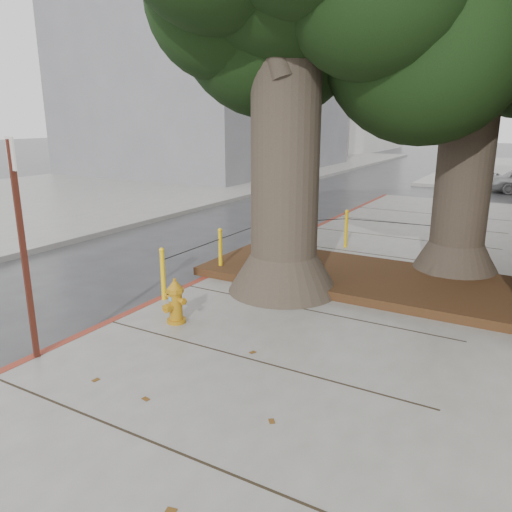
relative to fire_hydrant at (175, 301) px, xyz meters
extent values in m
plane|color=#28282B|center=(1.06, -0.49, -0.50)|extent=(140.00, 140.00, 0.00)
cube|color=slate|center=(-12.94, 9.51, -0.43)|extent=(14.00, 60.00, 0.15)
cube|color=maroon|center=(-0.94, 2.01, -0.43)|extent=(0.14, 26.00, 0.16)
cube|color=black|center=(1.96, 3.41, -0.27)|extent=(6.40, 2.60, 0.16)
cube|color=slate|center=(-13.94, 21.51, 5.50)|extent=(12.00, 16.00, 12.00)
cube|color=silver|center=(-15.94, 44.51, 7.00)|extent=(12.00, 18.00, 15.00)
cone|color=#4C3F33|center=(0.76, 2.21, 0.00)|extent=(2.04, 2.04, 0.70)
cylinder|color=#4C3F33|center=(0.76, 2.21, 2.03)|extent=(1.20, 1.20, 4.22)
cone|color=#4C3F33|center=(3.36, 4.71, 0.00)|extent=(1.77, 1.77, 0.70)
cylinder|color=#4C3F33|center=(3.36, 4.71, 1.82)|extent=(1.04, 1.04, 3.84)
cylinder|color=yellow|center=(-0.84, 0.71, 0.10)|extent=(0.08, 0.08, 0.90)
sphere|color=yellow|center=(-0.84, 0.71, 0.55)|extent=(0.09, 0.09, 0.09)
cylinder|color=yellow|center=(-0.84, 2.51, 0.10)|extent=(0.08, 0.08, 0.90)
sphere|color=yellow|center=(-0.84, 2.51, 0.55)|extent=(0.09, 0.09, 0.09)
cylinder|color=yellow|center=(-0.84, 4.31, 0.10)|extent=(0.08, 0.08, 0.90)
sphere|color=yellow|center=(-0.84, 4.31, 0.55)|extent=(0.09, 0.09, 0.09)
cylinder|color=yellow|center=(0.66, 5.81, 0.10)|extent=(0.08, 0.08, 0.90)
sphere|color=yellow|center=(0.66, 5.81, 0.55)|extent=(0.09, 0.09, 0.09)
cylinder|color=yellow|center=(2.86, 6.01, 0.10)|extent=(0.08, 0.08, 0.90)
sphere|color=yellow|center=(2.86, 6.01, 0.55)|extent=(0.09, 0.09, 0.09)
cylinder|color=black|center=(-0.84, 1.61, 0.37)|extent=(0.02, 1.80, 0.02)
cylinder|color=black|center=(-0.84, 3.41, 0.37)|extent=(0.02, 1.80, 0.02)
cylinder|color=black|center=(-0.09, 5.06, 0.37)|extent=(1.51, 1.51, 0.02)
cylinder|color=black|center=(1.76, 5.91, 0.37)|extent=(2.20, 0.22, 0.02)
cylinder|color=#BA7D13|center=(0.00, 0.01, -0.32)|extent=(0.36, 0.36, 0.06)
cylinder|color=#BA7D13|center=(0.00, 0.01, -0.07)|extent=(0.25, 0.25, 0.47)
cylinder|color=#BA7D13|center=(0.00, 0.01, 0.17)|extent=(0.32, 0.32, 0.07)
cone|color=#BA7D13|center=(0.00, 0.01, 0.26)|extent=(0.30, 0.30, 0.13)
cylinder|color=#BA7D13|center=(0.00, 0.01, 0.35)|extent=(0.06, 0.06, 0.05)
cylinder|color=#BA7D13|center=(-0.12, 0.03, 0.04)|extent=(0.15, 0.11, 0.08)
cylinder|color=#BA7D13|center=(0.12, -0.02, 0.04)|extent=(0.15, 0.11, 0.08)
cylinder|color=#BA7D13|center=(-0.02, -0.10, -0.07)|extent=(0.15, 0.15, 0.12)
cube|color=#5999D8|center=(-0.02, -0.10, 0.06)|extent=(0.06, 0.02, 0.07)
cube|color=#471911|center=(-0.89, -1.86, 1.08)|extent=(0.09, 0.09, 2.85)
cube|color=silver|center=(-0.89, -1.86, 2.33)|extent=(0.28, 0.12, 0.40)
imported|color=black|center=(-9.02, 19.05, 0.18)|extent=(2.50, 4.92, 1.37)
camera|label=1|loc=(4.71, -5.67, 2.75)|focal=35.00mm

